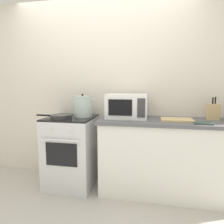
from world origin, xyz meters
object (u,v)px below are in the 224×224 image
at_px(stove, 72,151).
at_px(frying_pan, 61,117).
at_px(cutting_board, 177,120).
at_px(oven_mitt, 203,123).
at_px(microwave, 127,106).
at_px(knife_block, 213,112).
at_px(stock_pot, 83,106).

distance_m(stove, frying_pan, 0.51).
xyz_separation_m(cutting_board, oven_mitt, (0.25, -0.16, -0.00)).
xyz_separation_m(stove, microwave, (0.73, 0.08, 0.61)).
distance_m(microwave, cutting_board, 0.62).
bearing_deg(knife_block, stove, -175.39).
xyz_separation_m(frying_pan, knife_block, (1.82, 0.28, 0.07)).
bearing_deg(frying_pan, stock_pot, 43.98).
xyz_separation_m(stock_pot, oven_mitt, (1.42, -0.23, -0.13)).
xyz_separation_m(stove, oven_mitt, (1.57, -0.16, 0.47)).
relative_size(stock_pot, knife_block, 1.21).
distance_m(frying_pan, cutting_board, 1.40).
relative_size(stock_pot, microwave, 0.66).
xyz_separation_m(frying_pan, cutting_board, (1.39, 0.14, -0.02)).
xyz_separation_m(stock_pot, cutting_board, (1.18, -0.07, -0.13)).
relative_size(stock_pot, cutting_board, 0.92).
xyz_separation_m(cutting_board, knife_block, (0.43, 0.14, 0.09)).
bearing_deg(stock_pot, frying_pan, -136.02).
bearing_deg(cutting_board, oven_mitt, -32.77).
xyz_separation_m(microwave, cutting_board, (0.59, -0.08, -0.14)).
bearing_deg(frying_pan, cutting_board, 5.72).
height_order(cutting_board, knife_block, knife_block).
relative_size(stock_pot, frying_pan, 0.71).
bearing_deg(stove, microwave, 6.23).
bearing_deg(frying_pan, microwave, 15.28).
bearing_deg(stock_pot, stove, -154.83).
distance_m(knife_block, oven_mitt, 0.36).
bearing_deg(stove, knife_block, 4.61).
bearing_deg(oven_mitt, stove, 174.22).
xyz_separation_m(microwave, knife_block, (1.03, 0.06, -0.05)).
bearing_deg(stove, frying_pan, -116.63).
bearing_deg(oven_mitt, cutting_board, 147.23).
distance_m(cutting_board, knife_block, 0.46).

